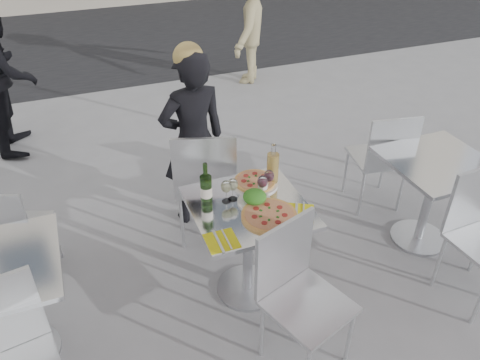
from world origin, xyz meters
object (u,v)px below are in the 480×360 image
object	(u,v)px
wine_bottle	(206,188)
wineglass_white_a	(226,187)
side_chair_lnear	(7,355)
main_table	(248,231)
pedestrian_a	(4,72)
pizza_far	(255,182)
pedestrian_b	(247,25)
carafe	(273,168)
pizza_near	(269,215)
sugar_shaker	(263,185)
side_table_left	(0,294)
salad_plate	(255,198)
wineglass_red_b	(269,177)
chair_far	(205,178)
wineglass_red_a	(262,182)
side_chair_lfar	(10,228)
woman_diner	(194,141)
side_table_right	(433,184)
napkin_right	(299,212)
wineglass_white_b	(233,185)
chair_near	(297,285)
side_chair_rfar	(384,154)
napkin_left	(222,241)

from	to	relation	value
wine_bottle	wineglass_white_a	xyz separation A→B (m)	(0.12, -0.03, -0.00)
side_chair_lnear	main_table	bearing A→B (deg)	7.83
pedestrian_a	pizza_far	distance (m)	3.09
pedestrian_b	carafe	size ratio (longest dim) A/B	5.33
pedestrian_b	wineglass_white_a	xyz separation A→B (m)	(-1.58, -3.56, 0.09)
pizza_near	sugar_shaker	distance (m)	0.27
side_table_left	pizza_near	xyz separation A→B (m)	(1.57, -0.15, 0.22)
pedestrian_b	salad_plate	size ratio (longest dim) A/B	7.03
pedestrian_a	wineglass_red_b	bearing A→B (deg)	-144.35
chair_far	pizza_near	xyz separation A→B (m)	(0.17, -0.77, 0.17)
salad_plate	wineglass_red_a	size ratio (longest dim) A/B	1.40
pedestrian_b	wine_bottle	distance (m)	3.92
side_chair_lfar	pedestrian_b	world-z (taller)	pedestrian_b
woman_diner	wine_bottle	world-z (taller)	woman_diner
wineglass_white_a	side_table_right	bearing A→B (deg)	-3.31
pedestrian_a	napkin_right	world-z (taller)	pedestrian_a
woman_diner	wineglass_red_a	world-z (taller)	woman_diner
pedestrian_b	sugar_shaker	distance (m)	3.78
main_table	wineglass_white_a	size ratio (longest dim) A/B	4.76
pizza_near	wineglass_red_b	xyz separation A→B (m)	(0.11, 0.25, 0.10)
side_table_right	wineglass_white_a	bearing A→B (deg)	176.69
pizza_near	wineglass_white_a	world-z (taller)	wineglass_white_a
pizza_far	wineglass_red_a	world-z (taller)	wineglass_red_a
side_chair_lnear	pizza_near	distance (m)	1.57
pizza_far	sugar_shaker	xyz separation A→B (m)	(0.01, -0.10, 0.04)
chair_far	side_chair_lfar	xyz separation A→B (m)	(-1.38, 0.02, -0.09)
wineglass_white_b	side_table_left	bearing A→B (deg)	-175.99
pedestrian_a	carafe	size ratio (longest dim) A/B	5.64
side_chair_lfar	chair_near	bearing A→B (deg)	162.16
chair_far	wineglass_red_a	bearing A→B (deg)	128.59
wineglass_red_a	wineglass_white_b	bearing A→B (deg)	168.03
wineglass_white_a	wineglass_white_b	bearing A→B (deg)	8.42
sugar_shaker	wineglass_white_a	distance (m)	0.26
side_chair_lfar	napkin_right	distance (m)	1.94
side_table_right	chair_far	xyz separation A→B (m)	(-1.59, 0.62, 0.05)
side_table_left	wineglass_red_a	world-z (taller)	wineglass_red_a
side_chair_rfar	wineglass_red_a	bearing A→B (deg)	29.14
side_chair_rfar	wineglass_white_a	xyz separation A→B (m)	(-1.52, -0.40, 0.31)
chair_near	wineglass_white_a	world-z (taller)	chair_near
chair_far	pizza_near	bearing A→B (deg)	120.13
main_table	side_chair_lfar	size ratio (longest dim) A/B	0.88
side_chair_rfar	wineglass_red_a	xyz separation A→B (m)	(-1.29, -0.43, 0.31)
side_chair_lnear	pedestrian_a	size ratio (longest dim) A/B	0.58
carafe	wine_bottle	bearing A→B (deg)	-172.62
main_table	woman_diner	xyz separation A→B (m)	(-0.08, 0.95, 0.20)
main_table	side_chair_lfar	world-z (taller)	side_chair_lfar
wineglass_white_b	woman_diner	bearing A→B (deg)	90.77
side_chair_lnear	woman_diner	bearing A→B (deg)	36.05
chair_near	salad_plate	xyz separation A→B (m)	(-0.02, 0.57, 0.23)
pedestrian_a	napkin_left	bearing A→B (deg)	-154.31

